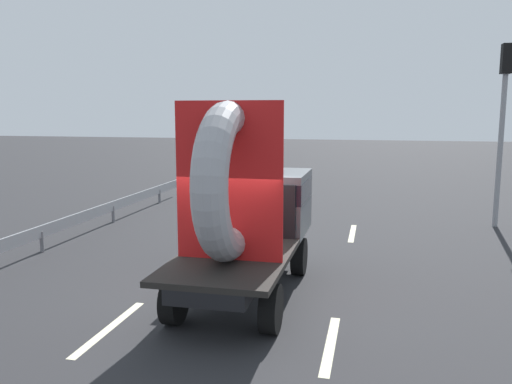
{
  "coord_description": "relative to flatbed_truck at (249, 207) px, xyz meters",
  "views": [
    {
      "loc": [
        2.76,
        -9.18,
        3.62
      ],
      "look_at": [
        0.33,
        1.38,
        1.94
      ],
      "focal_mm": 36.32,
      "sensor_mm": 36.0,
      "label": 1
    }
  ],
  "objects": [
    {
      "name": "lane_dash_left_far",
      "position": [
        -1.85,
        5.3,
        -1.73
      ],
      "size": [
        0.16,
        2.26,
        0.01
      ],
      "primitive_type": "cube",
      "rotation": [
        0.0,
        0.0,
        1.57
      ],
      "color": "beige",
      "rests_on": "ground_plane"
    },
    {
      "name": "distant_sedan",
      "position": [
        -3.7,
        17.74,
        -1.07
      ],
      "size": [
        1.63,
        3.8,
        1.24
      ],
      "color": "black",
      "rests_on": "ground_plane"
    },
    {
      "name": "flatbed_truck",
      "position": [
        0.0,
        0.0,
        0.0
      ],
      "size": [
        2.02,
        5.12,
        3.81
      ],
      "color": "black",
      "rests_on": "ground_plane"
    },
    {
      "name": "lane_dash_right_near",
      "position": [
        1.85,
        -2.17,
        -1.73
      ],
      "size": [
        0.16,
        2.16,
        0.01
      ],
      "primitive_type": "cube",
      "rotation": [
        0.0,
        0.0,
        1.57
      ],
      "color": "beige",
      "rests_on": "ground_plane"
    },
    {
      "name": "lane_dash_left_near",
      "position": [
        -1.85,
        -2.37,
        -1.73
      ],
      "size": [
        0.16,
        2.35,
        0.01
      ],
      "primitive_type": "cube",
      "rotation": [
        0.0,
        0.0,
        1.57
      ],
      "color": "beige",
      "rests_on": "ground_plane"
    },
    {
      "name": "ground_plane",
      "position": [
        -0.33,
        -0.74,
        -1.74
      ],
      "size": [
        120.0,
        120.0,
        0.0
      ],
      "primitive_type": "plane",
      "color": "#28282B"
    },
    {
      "name": "traffic_light",
      "position": [
        6.26,
        7.61,
        1.98
      ],
      "size": [
        0.42,
        0.36,
        5.68
      ],
      "color": "gray",
      "rests_on": "ground_plane"
    },
    {
      "name": "guardrail",
      "position": [
        -5.94,
        3.49,
        -1.21
      ],
      "size": [
        0.1,
        15.14,
        0.71
      ],
      "color": "gray",
      "rests_on": "ground_plane"
    },
    {
      "name": "lane_dash_right_far",
      "position": [
        1.85,
        5.58,
        -1.73
      ],
      "size": [
        0.16,
        2.3,
        0.01
      ],
      "primitive_type": "cube",
      "rotation": [
        0.0,
        0.0,
        1.57
      ],
      "color": "beige",
      "rests_on": "ground_plane"
    }
  ]
}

